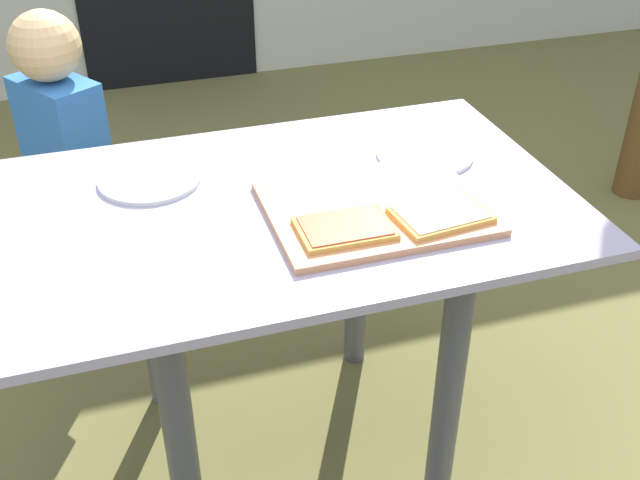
{
  "coord_description": "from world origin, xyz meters",
  "views": [
    {
      "loc": [
        -0.34,
        -1.33,
        1.55
      ],
      "look_at": [
        0.09,
        0.0,
        0.63
      ],
      "focal_mm": 42.9,
      "sensor_mm": 36.0,
      "label": 1
    }
  ],
  "objects_px": {
    "plate_white_right": "(425,154)",
    "dining_table": "(282,259)",
    "cutting_board": "(375,208)",
    "child_left": "(68,159)",
    "pizza_slice_near_right": "(441,214)",
    "plate_white_left": "(150,179)",
    "pizza_slice_near_left": "(345,228)"
  },
  "relations": [
    {
      "from": "pizza_slice_near_left",
      "to": "child_left",
      "type": "height_order",
      "value": "child_left"
    },
    {
      "from": "cutting_board",
      "to": "child_left",
      "type": "xyz_separation_m",
      "value": [
        -0.6,
        0.78,
        -0.18
      ]
    },
    {
      "from": "dining_table",
      "to": "plate_white_right",
      "type": "bearing_deg",
      "value": 15.5
    },
    {
      "from": "cutting_board",
      "to": "child_left",
      "type": "bearing_deg",
      "value": 127.7
    },
    {
      "from": "dining_table",
      "to": "cutting_board",
      "type": "height_order",
      "value": "cutting_board"
    },
    {
      "from": "dining_table",
      "to": "cutting_board",
      "type": "relative_size",
      "value": 2.81
    },
    {
      "from": "plate_white_right",
      "to": "child_left",
      "type": "distance_m",
      "value": 1.01
    },
    {
      "from": "pizza_slice_near_right",
      "to": "plate_white_left",
      "type": "distance_m",
      "value": 0.63
    },
    {
      "from": "pizza_slice_near_right",
      "to": "plate_white_right",
      "type": "distance_m",
      "value": 0.3
    },
    {
      "from": "cutting_board",
      "to": "child_left",
      "type": "relative_size",
      "value": 0.44
    },
    {
      "from": "cutting_board",
      "to": "child_left",
      "type": "height_order",
      "value": "child_left"
    },
    {
      "from": "pizza_slice_near_left",
      "to": "plate_white_right",
      "type": "xyz_separation_m",
      "value": [
        0.29,
        0.27,
        -0.02
      ]
    },
    {
      "from": "plate_white_left",
      "to": "plate_white_right",
      "type": "bearing_deg",
      "value": -6.43
    },
    {
      "from": "pizza_slice_near_left",
      "to": "plate_white_left",
      "type": "height_order",
      "value": "pizza_slice_near_left"
    },
    {
      "from": "plate_white_right",
      "to": "child_left",
      "type": "bearing_deg",
      "value": 144.02
    },
    {
      "from": "dining_table",
      "to": "pizza_slice_near_right",
      "type": "xyz_separation_m",
      "value": [
        0.28,
        -0.18,
        0.17
      ]
    },
    {
      "from": "dining_table",
      "to": "plate_white_left",
      "type": "distance_m",
      "value": 0.34
    },
    {
      "from": "cutting_board",
      "to": "plate_white_right",
      "type": "height_order",
      "value": "cutting_board"
    },
    {
      "from": "plate_white_right",
      "to": "dining_table",
      "type": "bearing_deg",
      "value": -164.5
    },
    {
      "from": "cutting_board",
      "to": "pizza_slice_near_right",
      "type": "relative_size",
      "value": 2.25
    },
    {
      "from": "pizza_slice_near_left",
      "to": "child_left",
      "type": "relative_size",
      "value": 0.18
    },
    {
      "from": "pizza_slice_near_left",
      "to": "plate_white_left",
      "type": "distance_m",
      "value": 0.48
    },
    {
      "from": "dining_table",
      "to": "cutting_board",
      "type": "distance_m",
      "value": 0.25
    },
    {
      "from": "plate_white_left",
      "to": "child_left",
      "type": "height_order",
      "value": "child_left"
    },
    {
      "from": "pizza_slice_near_right",
      "to": "plate_white_left",
      "type": "relative_size",
      "value": 0.86
    },
    {
      "from": "cutting_board",
      "to": "pizza_slice_near_right",
      "type": "distance_m",
      "value": 0.14
    },
    {
      "from": "pizza_slice_near_right",
      "to": "plate_white_right",
      "type": "bearing_deg",
      "value": 71.64
    },
    {
      "from": "cutting_board",
      "to": "plate_white_left",
      "type": "distance_m",
      "value": 0.5
    },
    {
      "from": "plate_white_left",
      "to": "child_left",
      "type": "relative_size",
      "value": 0.23
    },
    {
      "from": "pizza_slice_near_left",
      "to": "plate_white_right",
      "type": "bearing_deg",
      "value": 43.23
    },
    {
      "from": "dining_table",
      "to": "pizza_slice_near_left",
      "type": "bearing_deg",
      "value": -63.93
    },
    {
      "from": "plate_white_left",
      "to": "child_left",
      "type": "distance_m",
      "value": 0.57
    }
  ]
}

